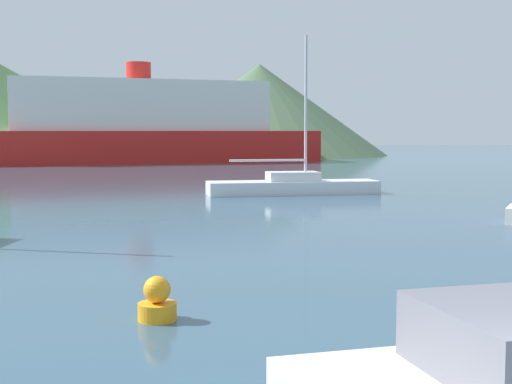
# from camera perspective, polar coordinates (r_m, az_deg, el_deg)

# --- Properties ---
(sailboat_outer) EXTENTS (7.39, 1.77, 6.77)m
(sailboat_outer) POSITION_cam_1_polar(r_m,az_deg,el_deg) (30.73, 2.98, 0.55)
(sailboat_outer) COLOR silver
(sailboat_outer) RESTS_ON ground_plane
(ferry_distant) EXTENTS (31.33, 12.57, 8.54)m
(ferry_distant) POSITION_cam_1_polar(r_m,az_deg,el_deg) (62.41, -9.32, 5.17)
(ferry_distant) COLOR red
(ferry_distant) RESTS_ON ground_plane
(buoy_marker) EXTENTS (0.56, 0.56, 0.65)m
(buoy_marker) POSITION_cam_1_polar(r_m,az_deg,el_deg) (10.50, -7.91, -8.71)
(buoy_marker) COLOR orange
(buoy_marker) RESTS_ON ground_plane
(hill_central) EXTENTS (28.36, 28.36, 10.10)m
(hill_central) POSITION_cam_1_polar(r_m,az_deg,el_deg) (80.13, 0.29, 6.60)
(hill_central) COLOR #4C6647
(hill_central) RESTS_ON ground_plane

